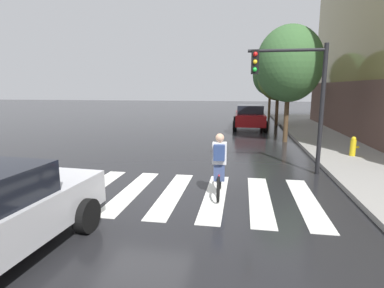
# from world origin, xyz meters

# --- Properties ---
(ground_plane) EXTENTS (120.00, 120.00, 0.00)m
(ground_plane) POSITION_xyz_m (0.00, 0.00, 0.00)
(ground_plane) COLOR black
(crosswalk_stripes) EXTENTS (8.67, 3.59, 0.01)m
(crosswalk_stripes) POSITION_xyz_m (0.26, 0.00, 0.01)
(crosswalk_stripes) COLOR silver
(crosswalk_stripes) RESTS_ON ground
(sedan_mid) EXTENTS (2.31, 4.83, 1.66)m
(sedan_mid) POSITION_xyz_m (3.16, 14.03, 0.86)
(sedan_mid) COLOR maroon
(sedan_mid) RESTS_ON ground
(cyclist) EXTENTS (0.37, 1.71, 1.69)m
(cyclist) POSITION_xyz_m (2.11, 0.00, 0.84)
(cyclist) COLOR black
(cyclist) RESTS_ON ground
(traffic_light_near) EXTENTS (2.47, 0.28, 4.20)m
(traffic_light_near) POSITION_xyz_m (4.34, 2.67, 2.86)
(traffic_light_near) COLOR black
(traffic_light_near) RESTS_ON ground
(fire_hydrant) EXTENTS (0.33, 0.22, 0.78)m
(fire_hydrant) POSITION_xyz_m (7.06, 5.11, 0.53)
(fire_hydrant) COLOR gold
(fire_hydrant) RESTS_ON sidewalk
(street_tree_near) EXTENTS (3.35, 3.35, 5.96)m
(street_tree_near) POSITION_xyz_m (4.93, 8.82, 4.02)
(street_tree_near) COLOR #4C3823
(street_tree_near) RESTS_ON ground
(street_tree_mid) EXTENTS (3.03, 3.03, 5.39)m
(street_tree_mid) POSITION_xyz_m (5.19, 15.79, 3.64)
(street_tree_mid) COLOR #4C3823
(street_tree_mid) RESTS_ON ground
(street_tree_far) EXTENTS (3.34, 3.34, 5.94)m
(street_tree_far) POSITION_xyz_m (5.21, 22.54, 4.01)
(street_tree_far) COLOR #4C3823
(street_tree_far) RESTS_ON ground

